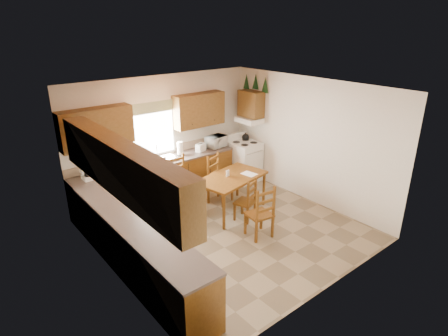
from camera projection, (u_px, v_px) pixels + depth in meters
floor at (228, 229)px, 7.22m from camera, size 4.50×4.50×0.00m
ceiling at (228, 89)px, 6.23m from camera, size 4.50×4.50×0.00m
wall_left at (108, 200)px, 5.41m from camera, size 4.50×4.50×0.00m
wall_right at (308, 141)px, 8.04m from camera, size 4.50×4.50×0.00m
wall_back at (164, 136)px, 8.35m from camera, size 4.50×4.50×0.00m
wall_front at (333, 210)px, 5.10m from camera, size 4.50×4.50×0.00m
lower_cab_back at (158, 182)px, 8.25m from camera, size 3.75×0.60×0.88m
lower_cab_left at (138, 250)px, 5.81m from camera, size 0.60×3.60×0.88m
counter_back at (157, 163)px, 8.08m from camera, size 3.75×0.63×0.04m
counter_left at (135, 224)px, 5.64m from camera, size 0.63×3.60×0.04m
backsplash at (150, 154)px, 8.25m from camera, size 3.75×0.01×0.18m
upper_cab_back_left at (96, 128)px, 7.14m from camera, size 1.41×0.33×0.75m
upper_cab_back_right at (199, 110)px, 8.55m from camera, size 1.25×0.33×0.75m
upper_cab_left at (120, 167)px, 5.21m from camera, size 0.33×3.60×0.75m
upper_cab_stove at (251, 104)px, 8.93m from camera, size 0.33×0.62×0.62m
range_hood at (249, 120)px, 9.04m from camera, size 0.44×0.62×0.12m
window_frame at (152, 130)px, 8.08m from camera, size 1.13×0.02×1.18m
window_pane at (152, 130)px, 8.07m from camera, size 1.05×0.01×1.10m
window_valance at (151, 108)px, 7.87m from camera, size 1.19×0.01×0.24m
sink_basin at (160, 160)px, 8.11m from camera, size 0.75×0.45×0.04m
pine_decal_a at (265, 85)px, 8.60m from camera, size 0.22×0.22×0.36m
pine_decal_b at (256, 81)px, 8.82m from camera, size 0.22×0.22×0.36m
pine_decal_c at (246, 82)px, 9.06m from camera, size 0.22×0.22×0.36m
stove at (245, 162)px, 9.31m from camera, size 0.67×0.69×0.97m
coffeemaker at (87, 170)px, 7.11m from camera, size 0.24×0.28×0.38m
paper_towel at (180, 149)px, 8.41m from camera, size 0.15×0.15×0.31m
toaster at (201, 148)px, 8.68m from camera, size 0.26×0.21×0.18m
microwave at (216, 142)px, 8.96m from camera, size 0.50×0.40×0.27m
dining_table at (231, 194)px, 7.79m from camera, size 1.60×1.11×0.79m
chair_near_left at (245, 199)px, 7.45m from camera, size 0.47×0.46×0.88m
chair_near_right at (259, 211)px, 6.84m from camera, size 0.48×0.47×1.03m
chair_far_left at (180, 184)px, 7.85m from camera, size 0.51×0.49×1.14m
chair_far_right at (220, 179)px, 8.13m from camera, size 0.57×0.55×1.08m
table_paper at (249, 174)px, 7.77m from camera, size 0.27×0.34×0.00m
table_card at (228, 173)px, 7.64m from camera, size 0.10×0.05×0.13m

